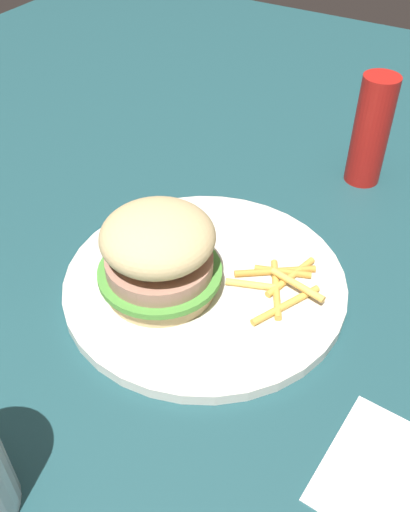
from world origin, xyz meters
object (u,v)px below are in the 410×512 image
Objects in this scene: sandwich at (159,253)px; ketchup_bottle at (371,131)px; napkin at (398,481)px; fork at (400,478)px; fries_pile at (281,283)px; plate at (205,282)px.

sandwich is 0.88× the size of ketchup_bottle.
napkin is 0.00m from fork.
fries_pile reaches higher than napkin.
sandwich is at bearing -15.35° from fork.
fork is 0.42m from ketchup_bottle.
napkin is at bearing 112.74° from ketchup_bottle.
sandwich is at bearing 31.02° from fries_pile.
fork is (-0.26, 0.07, -0.05)m from sandwich.
fork is (-0.00, -0.00, 0.00)m from napkin.
sandwich reaches higher than napkin.
ketchup_bottle is (0.16, -0.38, 0.07)m from fork.
plate is 0.07m from sandwich.
fries_pile is 0.25m from ketchup_bottle.
fries_pile is (-0.07, -0.03, 0.01)m from plate.
fries_pile is 0.21m from fork.
fries_pile is (-0.10, -0.06, -0.04)m from sandwich.
fries_pile is at bearing -39.99° from napkin.
napkin is 0.80× the size of ketchup_bottle.
fries_pile is at bearing 89.52° from ketchup_bottle.
sandwich is 0.32m from ketchup_bottle.
sandwich is 1.11× the size of napkin.
ketchup_bottle is (-0.10, -0.31, 0.01)m from sandwich.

